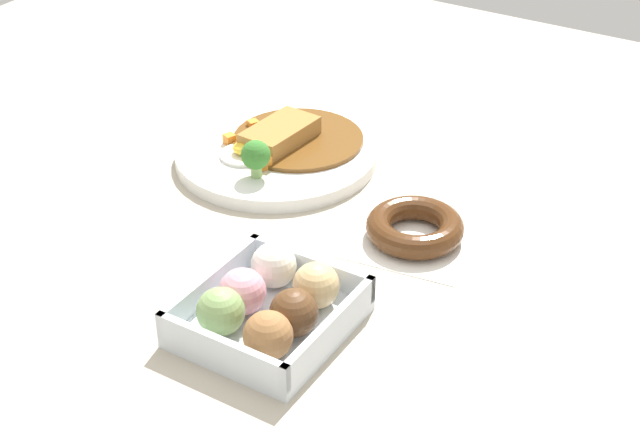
% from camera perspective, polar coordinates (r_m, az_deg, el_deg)
% --- Properties ---
extents(ground_plane, '(1.60, 1.60, 0.00)m').
position_cam_1_polar(ground_plane, '(1.18, -4.73, -0.07)').
color(ground_plane, '#B2A893').
extents(curry_plate, '(0.27, 0.27, 0.07)m').
position_cam_1_polar(curry_plate, '(1.29, -2.52, 3.70)').
color(curry_plate, white).
rests_on(curry_plate, ground_plane).
extents(donut_box, '(0.17, 0.15, 0.06)m').
position_cam_1_polar(donut_box, '(0.98, -3.01, -5.52)').
color(donut_box, silver).
rests_on(donut_box, ground_plane).
extents(chocolate_ring_donut, '(0.16, 0.16, 0.03)m').
position_cam_1_polar(chocolate_ring_donut, '(1.13, 5.62, -0.86)').
color(chocolate_ring_donut, white).
rests_on(chocolate_ring_donut, ground_plane).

